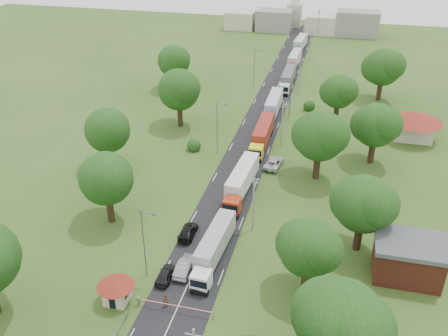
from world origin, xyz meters
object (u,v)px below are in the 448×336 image
(car_lane_front, at_px, (165,275))
(pedestrian_near, at_px, (166,302))
(boom_barrier, at_px, (164,304))
(guard_booth, at_px, (116,287))
(info_sign, at_px, (290,104))
(truck_0, at_px, (214,247))
(car_lane_mid, at_px, (186,266))

(car_lane_front, relative_size, pedestrian_near, 2.67)
(boom_barrier, height_order, car_lane_front, car_lane_front)
(boom_barrier, xyz_separation_m, guard_booth, (-5.84, -0.00, 1.27))
(info_sign, distance_m, truck_0, 50.01)
(boom_barrier, distance_m, truck_0, 10.67)
(guard_booth, xyz_separation_m, car_lane_front, (4.20, 5.00, -1.44))
(truck_0, relative_size, car_lane_front, 3.21)
(car_lane_front, bearing_deg, pedestrian_near, 110.35)
(info_sign, height_order, car_lane_mid, info_sign)
(truck_0, height_order, pedestrian_near, truck_0)
(pedestrian_near, bearing_deg, truck_0, 43.76)
(info_sign, relative_size, truck_0, 0.30)
(truck_0, bearing_deg, pedestrian_near, -108.15)
(info_sign, distance_m, car_lane_front, 55.65)
(truck_0, distance_m, car_lane_mid, 4.37)
(boom_barrier, bearing_deg, guard_booth, -179.99)
(truck_0, height_order, car_lane_front, truck_0)
(car_lane_front, distance_m, pedestrian_near, 4.81)
(boom_barrier, xyz_separation_m, car_lane_mid, (0.36, 7.00, -0.05))
(boom_barrier, xyz_separation_m, info_sign, (6.56, 60.00, 2.11))
(guard_booth, xyz_separation_m, car_lane_mid, (6.20, 7.00, -1.32))
(info_sign, distance_m, pedestrian_near, 59.90)
(boom_barrier, bearing_deg, info_sign, 83.76)
(car_lane_mid, bearing_deg, truck_0, -130.90)
(pedestrian_near, bearing_deg, info_sign, 55.66)
(boom_barrier, relative_size, pedestrian_near, 5.79)
(boom_barrier, distance_m, guard_booth, 5.98)
(info_sign, xyz_separation_m, car_lane_mid, (-6.20, -53.00, -2.16))
(truck_0, bearing_deg, car_lane_mid, -132.36)
(truck_0, bearing_deg, car_lane_front, -133.42)
(guard_booth, relative_size, truck_0, 0.32)
(car_lane_mid, relative_size, pedestrian_near, 3.20)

